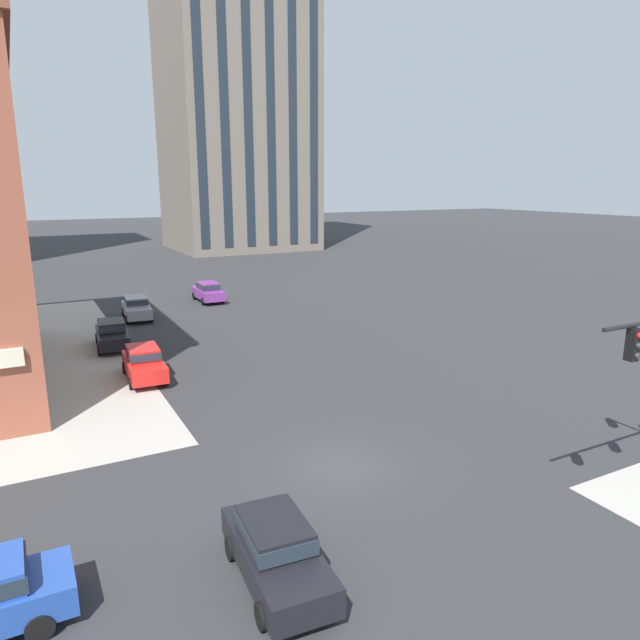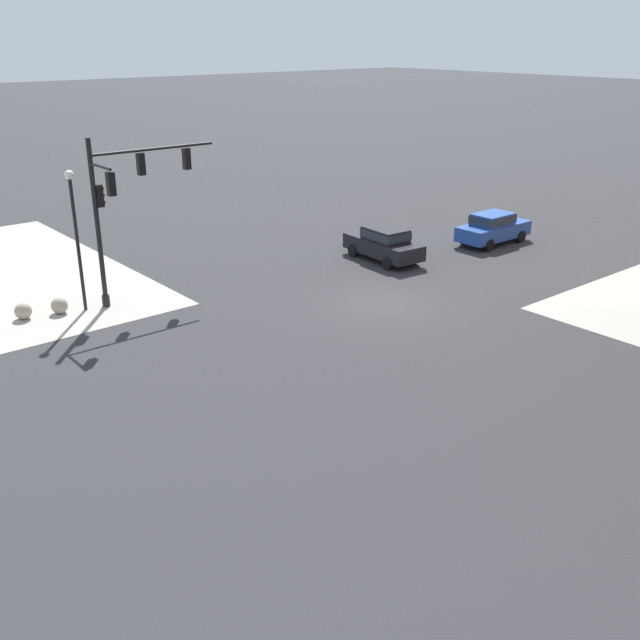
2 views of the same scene
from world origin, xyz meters
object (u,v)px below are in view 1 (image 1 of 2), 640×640
(car_main_southbound_near, at_px, (136,307))
(car_cross_eastbound, at_px, (276,549))
(car_main_northbound_far, at_px, (144,362))
(car_main_southbound_far, at_px, (208,291))
(car_main_northbound_near, at_px, (112,333))

(car_main_southbound_near, relative_size, car_cross_eastbound, 1.00)
(car_main_northbound_far, distance_m, car_main_southbound_far, 20.03)
(car_main_northbound_near, relative_size, car_main_southbound_far, 1.03)
(car_main_southbound_near, distance_m, car_cross_eastbound, 31.79)
(car_main_northbound_near, relative_size, car_cross_eastbound, 1.00)
(car_main_northbound_near, distance_m, car_main_southbound_far, 14.56)
(car_main_northbound_far, xyz_separation_m, car_cross_eastbound, (-0.23, -17.57, 0.00))
(car_main_northbound_near, distance_m, car_main_northbound_far, 6.90)
(car_main_northbound_near, bearing_deg, car_main_northbound_far, -85.43)
(car_main_southbound_far, bearing_deg, car_main_northbound_near, -130.70)
(car_main_southbound_near, bearing_deg, car_main_northbound_near, -111.33)
(car_main_northbound_far, relative_size, car_main_southbound_near, 0.99)
(car_main_southbound_far, bearing_deg, car_main_northbound_far, -116.52)
(car_main_northbound_far, height_order, car_main_southbound_far, same)
(car_main_northbound_near, bearing_deg, car_main_southbound_near, 68.67)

